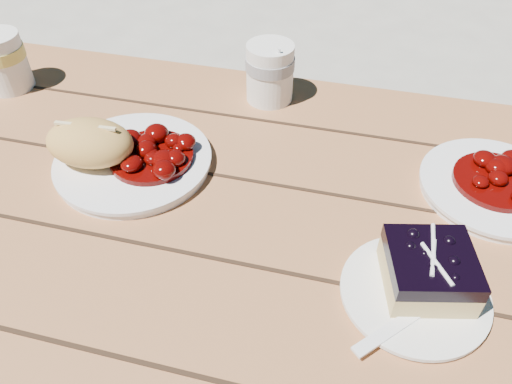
% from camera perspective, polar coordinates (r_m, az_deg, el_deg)
% --- Properties ---
extents(picnic_table, '(2.00, 1.55, 0.75)m').
position_cam_1_polar(picnic_table, '(0.94, -19.70, -6.40)').
color(picnic_table, brown).
rests_on(picnic_table, ground).
extents(main_plate, '(0.24, 0.24, 0.02)m').
position_cam_1_polar(main_plate, '(0.81, -13.80, 3.34)').
color(main_plate, white).
rests_on(main_plate, picnic_table).
extents(goulash_stew, '(0.13, 0.13, 0.04)m').
position_cam_1_polar(goulash_stew, '(0.79, -12.02, 4.87)').
color(goulash_stew, '#540403').
rests_on(goulash_stew, main_plate).
extents(bread_roll, '(0.14, 0.10, 0.07)m').
position_cam_1_polar(bread_roll, '(0.80, -18.45, 5.36)').
color(bread_roll, '#D8A453').
rests_on(bread_roll, main_plate).
extents(dessert_plate, '(0.17, 0.17, 0.01)m').
position_cam_1_polar(dessert_plate, '(0.65, 17.61, -11.06)').
color(dessert_plate, white).
rests_on(dessert_plate, picnic_table).
extents(blueberry_cake, '(0.12, 0.12, 0.06)m').
position_cam_1_polar(blueberry_cake, '(0.64, 19.15, -8.37)').
color(blueberry_cake, '#D5BA74').
rests_on(blueberry_cake, dessert_plate).
extents(fork_dessert, '(0.13, 0.13, 0.00)m').
position_cam_1_polar(fork_dessert, '(0.61, 15.77, -14.49)').
color(fork_dessert, white).
rests_on(fork_dessert, dessert_plate).
extents(coffee_cup, '(0.09, 0.09, 0.11)m').
position_cam_1_polar(coffee_cup, '(0.93, 1.59, 13.47)').
color(coffee_cup, white).
rests_on(coffee_cup, picnic_table).
extents(second_plate, '(0.21, 0.21, 0.02)m').
position_cam_1_polar(second_plate, '(0.83, 25.54, 0.45)').
color(second_plate, white).
rests_on(second_plate, picnic_table).
extents(second_stew, '(0.13, 0.13, 0.04)m').
position_cam_1_polar(second_stew, '(0.81, 26.15, 1.95)').
color(second_stew, '#540403').
rests_on(second_stew, second_plate).
extents(second_cup, '(0.09, 0.09, 0.11)m').
position_cam_1_polar(second_cup, '(1.07, -26.93, 13.14)').
color(second_cup, white).
rests_on(second_cup, picnic_table).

